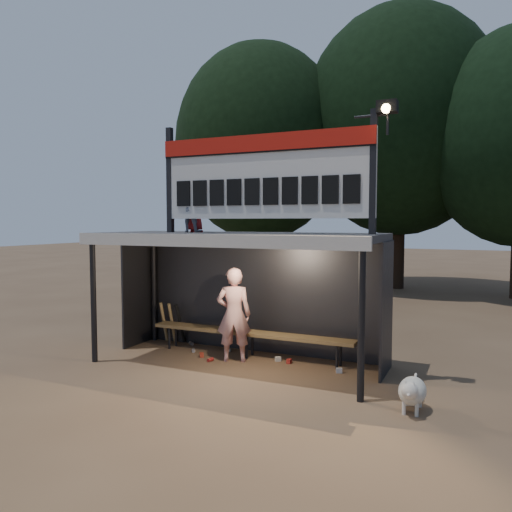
{
  "coord_description": "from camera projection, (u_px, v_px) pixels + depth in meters",
  "views": [
    {
      "loc": [
        3.9,
        -7.73,
        2.52
      ],
      "look_at": [
        0.2,
        0.4,
        1.9
      ],
      "focal_mm": 35.0,
      "sensor_mm": 36.0,
      "label": 1
    }
  ],
  "objects": [
    {
      "name": "player",
      "position": [
        234.0,
        314.0,
        8.95
      ],
      "size": [
        0.73,
        0.6,
        1.7
      ],
      "primitive_type": "imported",
      "rotation": [
        0.0,
        0.0,
        3.51
      ],
      "color": "white",
      "rests_on": "ground"
    },
    {
      "name": "ground",
      "position": [
        236.0,
        364.0,
        8.8
      ],
      "size": [
        80.0,
        80.0,
        0.0
      ],
      "primitive_type": "plane",
      "color": "brown",
      "rests_on": "ground"
    },
    {
      "name": "bats",
      "position": [
        172.0,
        323.0,
        10.3
      ],
      "size": [
        0.48,
        0.33,
        0.84
      ],
      "color": "#A3814C",
      "rests_on": "ground"
    },
    {
      "name": "dog",
      "position": [
        412.0,
        391.0,
        6.59
      ],
      "size": [
        0.36,
        0.81,
        0.49
      ],
      "color": "silver",
      "rests_on": "ground"
    },
    {
      "name": "child_b",
      "position": [
        195.0,
        208.0,
        9.23
      ],
      "size": [
        0.52,
        0.51,
        0.91
      ],
      "primitive_type": "imported",
      "rotation": [
        0.0,
        0.0,
        2.44
      ],
      "color": "#A81A19",
      "rests_on": "dugout_shelter"
    },
    {
      "name": "tree_mid",
      "position": [
        400.0,
        122.0,
        18.4
      ],
      "size": [
        7.22,
        7.22,
        10.36
      ],
      "color": "black",
      "rests_on": "ground"
    },
    {
      "name": "scoreboard_assembly",
      "position": [
        265.0,
        173.0,
        8.33
      ],
      "size": [
        4.1,
        0.27,
        1.99
      ],
      "color": "black",
      "rests_on": "dugout_shelter"
    },
    {
      "name": "bench",
      "position": [
        250.0,
        334.0,
        9.27
      ],
      "size": [
        4.0,
        0.35,
        0.48
      ],
      "color": "olive",
      "rests_on": "ground"
    },
    {
      "name": "dugout_shelter",
      "position": [
        242.0,
        259.0,
        8.89
      ],
      "size": [
        5.1,
        2.08,
        2.32
      ],
      "color": "#373739",
      "rests_on": "ground"
    },
    {
      "name": "tree_left",
      "position": [
        260.0,
        143.0,
        19.15
      ],
      "size": [
        6.46,
        6.46,
        9.27
      ],
      "color": "black",
      "rests_on": "ground"
    },
    {
      "name": "child_a",
      "position": [
        191.0,
        207.0,
        9.11
      ],
      "size": [
        0.45,
        0.35,
        0.91
      ],
      "primitive_type": "imported",
      "rotation": [
        0.0,
        0.0,
        3.15
      ],
      "color": "slate",
      "rests_on": "dugout_shelter"
    },
    {
      "name": "litter",
      "position": [
        240.0,
        356.0,
        9.21
      ],
      "size": [
        3.36,
        1.01,
        0.08
      ],
      "color": "#B0321E",
      "rests_on": "ground"
    }
  ]
}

